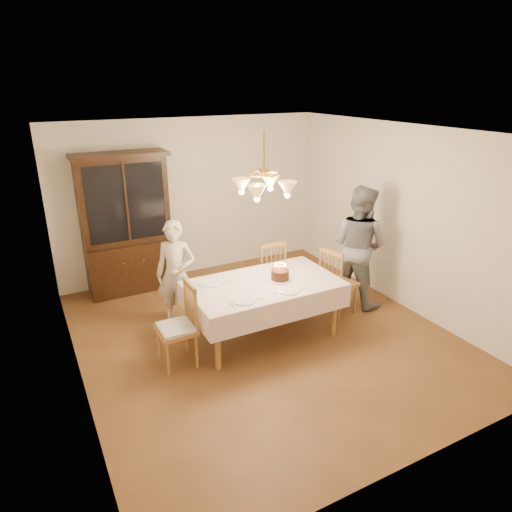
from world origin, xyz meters
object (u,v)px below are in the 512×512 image
china_hutch (127,227)px  birthday_cake (280,275)px  dining_table (263,288)px  elderly_woman (176,274)px  chair_far_side (268,275)px

china_hutch → birthday_cake: size_ratio=7.20×
dining_table → elderly_woman: (-0.87, 0.81, 0.05)m
chair_far_side → elderly_woman: elderly_woman is taller
china_hutch → birthday_cake: bearing=-58.7°
dining_table → chair_far_side: 1.01m
birthday_cake → china_hutch: bearing=121.3°
chair_far_side → birthday_cake: chair_far_side is taller
chair_far_side → elderly_woman: size_ratio=0.68×
china_hutch → birthday_cake: china_hutch is taller
chair_far_side → birthday_cake: bearing=-109.3°
dining_table → china_hutch: size_ratio=0.88×
dining_table → chair_far_side: bearing=57.6°
dining_table → birthday_cake: size_ratio=6.33×
elderly_woman → birthday_cake: (1.10, -0.84, 0.09)m
elderly_woman → birthday_cake: size_ratio=4.90×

